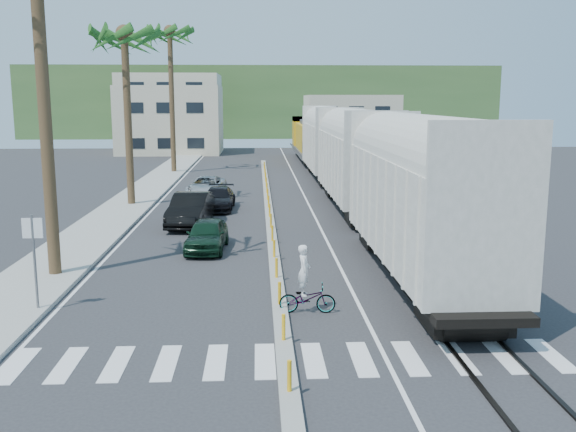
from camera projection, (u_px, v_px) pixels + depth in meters
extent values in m
plane|color=#28282B|center=(282.00, 332.00, 17.75)|extent=(140.00, 140.00, 0.00)
cube|color=gray|center=(137.00, 197.00, 41.90)|extent=(3.00, 90.00, 0.15)
cube|color=black|center=(327.00, 190.00, 45.47)|extent=(0.12, 100.00, 0.06)
cube|color=black|center=(347.00, 190.00, 45.54)|extent=(0.12, 100.00, 0.06)
cube|color=gray|center=(269.00, 209.00, 37.39)|extent=(0.45, 60.00, 0.15)
cylinder|color=#ECA813|center=(289.00, 376.00, 13.73)|extent=(0.10, 0.10, 0.70)
cylinder|color=#ECA813|center=(284.00, 327.00, 16.68)|extent=(0.10, 0.10, 0.70)
cylinder|color=#ECA813|center=(280.00, 293.00, 19.62)|extent=(0.10, 0.10, 0.70)
cylinder|color=#ECA813|center=(276.00, 268.00, 22.57)|extent=(0.10, 0.10, 0.70)
cylinder|color=#ECA813|center=(274.00, 249.00, 25.52)|extent=(0.10, 0.10, 0.70)
cylinder|color=#ECA813|center=(272.00, 233.00, 28.47)|extent=(0.10, 0.10, 0.70)
cylinder|color=#ECA813|center=(271.00, 221.00, 31.42)|extent=(0.10, 0.10, 0.70)
cylinder|color=#ECA813|center=(270.00, 210.00, 34.37)|extent=(0.10, 0.10, 0.70)
cylinder|color=#ECA813|center=(269.00, 202.00, 37.32)|extent=(0.10, 0.10, 0.70)
cylinder|color=#ECA813|center=(268.00, 194.00, 40.27)|extent=(0.10, 0.10, 0.70)
cylinder|color=#ECA813|center=(267.00, 188.00, 43.22)|extent=(0.10, 0.10, 0.70)
cylinder|color=#ECA813|center=(266.00, 182.00, 46.16)|extent=(0.10, 0.10, 0.70)
cylinder|color=#ECA813|center=(266.00, 177.00, 49.11)|extent=(0.10, 0.10, 0.70)
cylinder|color=#ECA813|center=(265.00, 173.00, 52.06)|extent=(0.10, 0.10, 0.70)
cylinder|color=#ECA813|center=(265.00, 169.00, 55.01)|extent=(0.10, 0.10, 0.70)
cylinder|color=#ECA813|center=(264.00, 166.00, 57.96)|extent=(0.10, 0.10, 0.70)
cube|color=silver|center=(285.00, 360.00, 15.78)|extent=(14.00, 2.20, 0.01)
cube|color=silver|center=(164.00, 198.00, 42.00)|extent=(0.12, 90.00, 0.01)
cube|color=silver|center=(305.00, 197.00, 42.44)|extent=(0.12, 90.00, 0.01)
cube|color=#AFACA0|center=(420.00, 206.00, 22.30)|extent=(3.00, 12.88, 3.40)
cylinder|color=#AFACA0|center=(422.00, 157.00, 22.00)|extent=(2.90, 12.58, 2.90)
cube|color=black|center=(418.00, 267.00, 22.69)|extent=(2.60, 12.88, 1.00)
cube|color=#AFACA0|center=(355.00, 164.00, 37.04)|extent=(3.00, 12.88, 3.40)
cylinder|color=#AFACA0|center=(355.00, 134.00, 36.74)|extent=(2.90, 12.58, 2.90)
cube|color=black|center=(354.00, 201.00, 37.43)|extent=(2.60, 12.88, 1.00)
cube|color=#AFACA0|center=(327.00, 146.00, 51.79)|extent=(3.00, 12.88, 3.40)
cylinder|color=#AFACA0|center=(327.00, 125.00, 51.49)|extent=(2.90, 12.58, 2.90)
cube|color=black|center=(327.00, 173.00, 52.18)|extent=(2.60, 12.88, 1.00)
cube|color=#4C4C4F|center=(310.00, 151.00, 67.81)|extent=(3.00, 17.00, 0.50)
cube|color=#C08612|center=(311.00, 137.00, 66.55)|extent=(2.70, 12.24, 2.60)
cube|color=#C08612|center=(306.00, 131.00, 73.16)|extent=(3.00, 3.74, 3.20)
cube|color=black|center=(310.00, 157.00, 67.91)|extent=(2.60, 13.60, 0.90)
cylinder|color=brown|center=(46.00, 124.00, 22.29)|extent=(0.44, 0.44, 11.00)
cylinder|color=brown|center=(128.00, 123.00, 38.09)|extent=(0.44, 0.44, 10.00)
sphere|color=#1D591B|center=(124.00, 33.00, 37.17)|extent=(3.20, 3.20, 3.20)
cylinder|color=brown|center=(172.00, 104.00, 55.62)|extent=(0.44, 0.44, 12.00)
sphere|color=#1D591B|center=(170.00, 31.00, 54.52)|extent=(3.20, 3.20, 3.20)
cylinder|color=slate|center=(35.00, 264.00, 19.10)|extent=(0.08, 0.08, 3.00)
cube|color=silver|center=(32.00, 228.00, 18.90)|extent=(0.60, 0.04, 0.60)
cube|color=#B7AF91|center=(171.00, 120.00, 77.46)|extent=(12.00, 10.00, 8.00)
cube|color=#B7AF91|center=(171.00, 110.00, 92.91)|extent=(14.00, 12.00, 10.00)
cube|color=#B7AF91|center=(350.00, 122.00, 86.50)|extent=(12.00, 10.00, 7.00)
cube|color=#385628|center=(260.00, 102.00, 114.97)|extent=(80.00, 20.00, 12.00)
imported|color=black|center=(207.00, 235.00, 27.28)|extent=(2.05, 4.16, 1.35)
imported|color=black|center=(191.00, 210.00, 32.64)|extent=(2.64, 5.34, 1.66)
imported|color=black|center=(218.00, 199.00, 37.51)|extent=(2.14, 4.58, 1.29)
imported|color=#B6B9BC|center=(206.00, 186.00, 42.78)|extent=(3.06, 5.15, 1.32)
imported|color=#9EA0A5|center=(307.00, 298.00, 19.27)|extent=(0.80, 1.77, 0.89)
imported|color=white|center=(304.00, 270.00, 19.11)|extent=(0.61, 0.44, 1.55)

